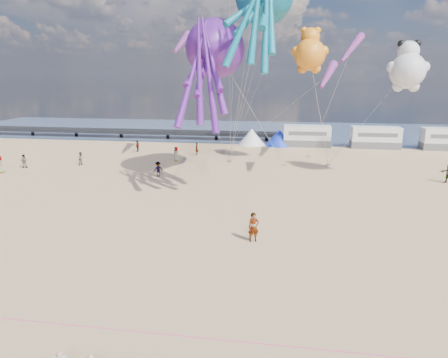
% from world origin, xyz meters
% --- Properties ---
extents(ground, '(120.00, 120.00, 0.00)m').
position_xyz_m(ground, '(0.00, 0.00, 0.00)').
color(ground, '#DEB480').
rests_on(ground, ground).
extents(water, '(120.00, 120.00, 0.00)m').
position_xyz_m(water, '(0.00, 55.00, 0.02)').
color(water, '#3C5174').
rests_on(water, ground).
extents(pier, '(60.00, 3.00, 0.50)m').
position_xyz_m(pier, '(-28.00, 44.00, 1.00)').
color(pier, black).
rests_on(pier, ground).
extents(motorhome_0, '(6.60, 2.50, 3.00)m').
position_xyz_m(motorhome_0, '(6.00, 40.00, 1.50)').
color(motorhome_0, silver).
rests_on(motorhome_0, ground).
extents(motorhome_1, '(6.60, 2.50, 3.00)m').
position_xyz_m(motorhome_1, '(15.50, 40.00, 1.50)').
color(motorhome_1, silver).
rests_on(motorhome_1, ground).
extents(motorhome_2, '(6.60, 2.50, 3.00)m').
position_xyz_m(motorhome_2, '(25.00, 40.00, 1.50)').
color(motorhome_2, silver).
rests_on(motorhome_2, ground).
extents(tent_white, '(4.00, 4.00, 2.40)m').
position_xyz_m(tent_white, '(-2.00, 40.00, 1.20)').
color(tent_white, white).
rests_on(tent_white, ground).
extents(tent_blue, '(4.00, 4.00, 2.40)m').
position_xyz_m(tent_blue, '(2.00, 40.00, 1.20)').
color(tent_blue, '#1933CC').
rests_on(tent_blue, ground).
extents(rope_line, '(34.00, 0.03, 0.03)m').
position_xyz_m(rope_line, '(0.00, -5.00, 0.02)').
color(rope_line, '#F2338C').
rests_on(rope_line, ground).
extents(standing_person, '(0.79, 0.64, 1.88)m').
position_xyz_m(standing_person, '(1.08, 4.84, 0.94)').
color(standing_person, tan).
rests_on(standing_person, ground).
extents(beachgoer_0, '(0.79, 0.68, 1.84)m').
position_xyz_m(beachgoer_0, '(-26.84, 18.63, 0.92)').
color(beachgoer_0, '#7F6659').
rests_on(beachgoer_0, ground).
extents(beachgoer_1, '(0.72, 0.87, 1.52)m').
position_xyz_m(beachgoer_1, '(-20.20, 23.42, 0.76)').
color(beachgoer_1, '#7F6659').
rests_on(beachgoer_1, ground).
extents(beachgoer_2, '(0.97, 0.94, 1.58)m').
position_xyz_m(beachgoer_2, '(-9.83, 19.62, 0.79)').
color(beachgoer_2, '#7F6659').
rests_on(beachgoer_2, ground).
extents(beachgoer_3, '(0.67, 1.03, 1.51)m').
position_xyz_m(beachgoer_3, '(-16.81, 32.41, 0.76)').
color(beachgoer_3, '#7F6659').
rests_on(beachgoer_3, ground).
extents(beachgoer_5, '(1.09, 1.55, 1.61)m').
position_xyz_m(beachgoer_5, '(-8.37, 31.20, 0.81)').
color(beachgoer_5, '#7F6659').
rests_on(beachgoer_5, ground).
extents(beachgoer_6, '(0.71, 0.76, 1.74)m').
position_xyz_m(beachgoer_6, '(-10.01, 27.21, 0.87)').
color(beachgoer_6, '#7F6659').
rests_on(beachgoer_6, ground).
extents(beachgoer_7, '(0.85, 0.67, 1.53)m').
position_xyz_m(beachgoer_7, '(-25.92, 21.22, 0.77)').
color(beachgoer_7, '#7F6659').
rests_on(beachgoer_7, ground).
extents(sandbag_a, '(0.50, 0.35, 0.22)m').
position_xyz_m(sandbag_a, '(-3.60, 27.57, 0.11)').
color(sandbag_a, gray).
rests_on(sandbag_a, ground).
extents(sandbag_b, '(0.50, 0.35, 0.22)m').
position_xyz_m(sandbag_b, '(2.85, 26.47, 0.11)').
color(sandbag_b, gray).
rests_on(sandbag_b, ground).
extents(sandbag_c, '(0.50, 0.35, 0.22)m').
position_xyz_m(sandbag_c, '(7.85, 27.28, 0.11)').
color(sandbag_c, gray).
rests_on(sandbag_c, ground).
extents(sandbag_d, '(0.50, 0.35, 0.22)m').
position_xyz_m(sandbag_d, '(5.92, 31.82, 0.11)').
color(sandbag_d, gray).
rests_on(sandbag_d, ground).
extents(sandbag_e, '(0.50, 0.35, 0.22)m').
position_xyz_m(sandbag_e, '(-4.10, 31.92, 0.11)').
color(sandbag_e, gray).
rests_on(sandbag_e, ground).
extents(kite_octopus_purple, '(6.77, 11.21, 11.95)m').
position_xyz_m(kite_octopus_purple, '(-3.80, 19.42, 12.43)').
color(kite_octopus_purple, '#561A84').
extents(kite_panda, '(4.61, 4.44, 5.50)m').
position_xyz_m(kite_panda, '(13.77, 21.68, 10.46)').
color(kite_panda, silver).
extents(kite_teddy_orange, '(5.13, 4.99, 5.71)m').
position_xyz_m(kite_teddy_orange, '(5.13, 26.95, 12.18)').
color(kite_teddy_orange, orange).
extents(windsock_left, '(1.11, 6.42, 6.42)m').
position_xyz_m(windsock_left, '(-9.13, 27.92, 13.59)').
color(windsock_left, red).
extents(windsock_mid, '(3.78, 6.63, 6.84)m').
position_xyz_m(windsock_mid, '(9.66, 28.71, 12.88)').
color(windsock_mid, red).
extents(windsock_right, '(2.33, 4.34, 4.29)m').
position_xyz_m(windsock_right, '(6.50, 20.54, 10.05)').
color(windsock_right, red).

